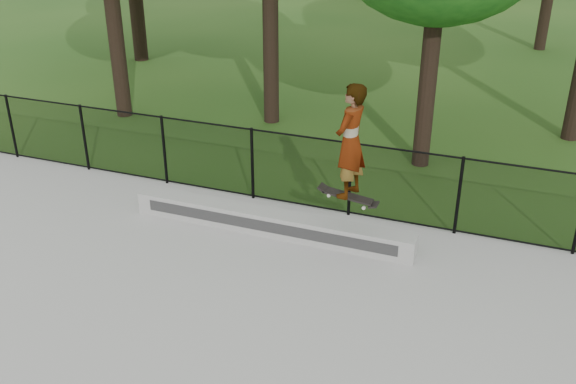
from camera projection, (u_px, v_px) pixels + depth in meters
name	position (u px, v px, depth m)	size (l,w,h in m)	color
grind_ledge	(270.00, 223.00, 11.58)	(5.30, 0.40, 0.41)	#A1A19C
skater_airborne	(350.00, 143.00, 10.15)	(0.84, 0.77, 2.03)	black
chainlink_fence	(252.00, 164.00, 12.64)	(16.06, 0.06, 1.50)	black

